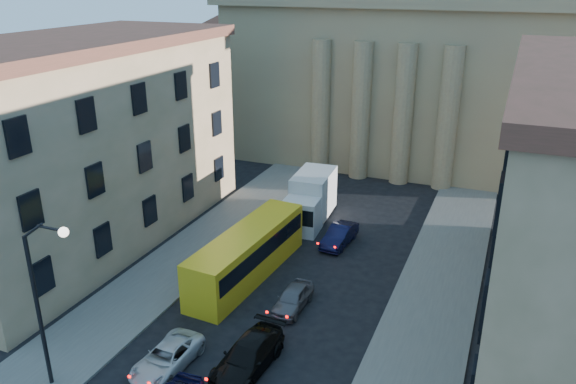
% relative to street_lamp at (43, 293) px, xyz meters
% --- Properties ---
extents(sidewalk_left, '(5.00, 60.00, 0.15)m').
position_rel_street_lamp_xyz_m(sidewalk_left, '(-1.53, 10.00, -5.21)').
color(sidewalk_left, '#585651').
rests_on(sidewalk_left, ground).
extents(sidewalk_right, '(5.00, 60.00, 0.15)m').
position_rel_street_lamp_xyz_m(sidewalk_right, '(15.47, 10.00, -5.21)').
color(sidewalk_right, '#585651').
rests_on(sidewalk_right, ground).
extents(church, '(68.02, 28.76, 36.60)m').
position_rel_street_lamp_xyz_m(church, '(6.97, 47.47, 6.59)').
color(church, '#826C50').
rests_on(church, ground).
extents(building_left, '(11.60, 26.60, 14.70)m').
position_rel_street_lamp_xyz_m(building_left, '(-10.03, 14.00, 2.14)').
color(building_left, tan).
rests_on(building_left, ground).
extents(street_lamp, '(2.62, 0.44, 8.83)m').
position_rel_street_lamp_xyz_m(street_lamp, '(0.00, 0.00, 0.00)').
color(street_lamp, black).
rests_on(street_lamp, ground).
extents(car_left_mid, '(2.20, 4.54, 1.24)m').
position_rel_street_lamp_xyz_m(car_left_mid, '(3.97, 3.21, -4.66)').
color(car_left_mid, silver).
rests_on(car_left_mid, ground).
extents(car_right_mid, '(2.43, 5.36, 1.52)m').
position_rel_street_lamp_xyz_m(car_right_mid, '(7.77, 4.70, -4.52)').
color(car_right_mid, black).
rests_on(car_right_mid, ground).
extents(car_right_far, '(1.59, 3.89, 1.32)m').
position_rel_street_lamp_xyz_m(car_right_far, '(7.77, 10.71, -4.62)').
color(car_right_far, '#525157').
rests_on(car_right_far, ground).
extents(car_right_distant, '(1.83, 4.40, 1.42)m').
position_rel_street_lamp_xyz_m(car_right_distant, '(7.77, 19.90, -4.58)').
color(car_right_distant, black).
rests_on(car_right_distant, ground).
extents(city_bus, '(3.35, 11.49, 3.20)m').
position_rel_street_lamp_xyz_m(city_bus, '(3.60, 13.16, -3.57)').
color(city_bus, gold).
rests_on(city_bus, ground).
extents(box_truck, '(3.15, 7.02, 3.76)m').
position_rel_street_lamp_xyz_m(box_truck, '(4.28, 23.08, -3.50)').
color(box_truck, silver).
rests_on(box_truck, ground).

